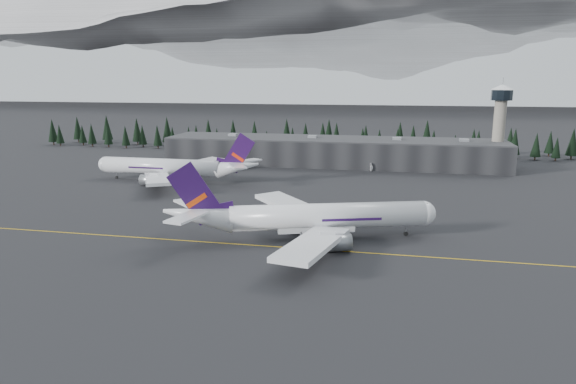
% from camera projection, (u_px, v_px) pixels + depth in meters
% --- Properties ---
extents(ground, '(1400.00, 1400.00, 0.00)m').
position_uv_depth(ground, '(272.00, 244.00, 128.64)').
color(ground, black).
rests_on(ground, ground).
extents(taxiline, '(400.00, 0.40, 0.02)m').
position_uv_depth(taxiline, '(270.00, 246.00, 126.73)').
color(taxiline, gold).
rests_on(taxiline, ground).
extents(terminal, '(160.00, 30.00, 12.60)m').
position_uv_depth(terminal, '(333.00, 151.00, 246.72)').
color(terminal, black).
rests_on(terminal, ground).
extents(control_tower, '(10.00, 10.00, 37.70)m').
position_uv_depth(control_tower, '(500.00, 117.00, 230.90)').
color(control_tower, gray).
rests_on(control_tower, ground).
extents(treeline, '(360.00, 20.00, 15.00)m').
position_uv_depth(treeline, '(341.00, 140.00, 281.82)').
color(treeline, black).
rests_on(treeline, ground).
extents(mountain_ridge, '(4400.00, 900.00, 420.00)m').
position_uv_depth(mountain_ridge, '(383.00, 98.00, 1084.22)').
color(mountain_ridge, white).
rests_on(mountain_ridge, ground).
extents(jet_main, '(68.84, 62.10, 20.78)m').
position_uv_depth(jet_main, '(304.00, 217.00, 131.16)').
color(jet_main, silver).
rests_on(jet_main, ground).
extents(jet_parked, '(69.00, 63.71, 20.29)m').
position_uv_depth(jet_parked, '(175.00, 167.00, 205.40)').
color(jet_parked, silver).
rests_on(jet_parked, ground).
extents(gse_vehicle_a, '(2.92, 5.32, 1.41)m').
position_uv_depth(gse_vehicle_a, '(236.00, 167.00, 234.88)').
color(gse_vehicle_a, silver).
rests_on(gse_vehicle_a, ground).
extents(gse_vehicle_b, '(3.85, 1.65, 1.30)m').
position_uv_depth(gse_vehicle_b, '(371.00, 170.00, 229.23)').
color(gse_vehicle_b, white).
rests_on(gse_vehicle_b, ground).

